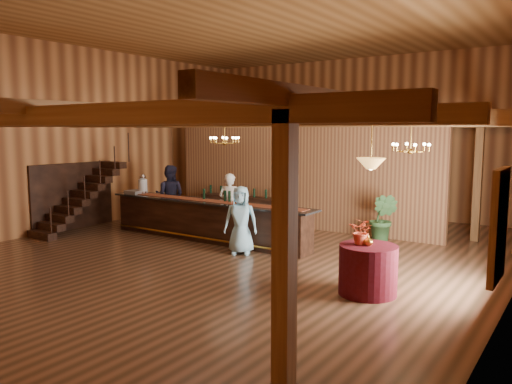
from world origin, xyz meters
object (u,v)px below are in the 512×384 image
Objects in this scene: raffle_drum at (281,202)px; pendant_lamp at (371,163)px; guest at (241,220)px; beverage_dispenser at (143,184)px; staff_second at (170,196)px; bartender at (230,205)px; round_table at (368,270)px; backbar_shelf at (243,209)px; tasting_bar at (207,220)px; chandelier_left at (225,140)px; floor_plant at (383,219)px; chandelier_right at (411,147)px.

raffle_drum is 3.62m from pendant_lamp.
beverage_dispenser is at bearing 143.56° from guest.
pendant_lamp reaches higher than staff_second.
raffle_drum is 2.32m from bartender.
backbar_shelf is at bearing 143.66° from round_table.
guest is at bearing 130.92° from staff_second.
chandelier_left is at bearing 68.96° from tasting_bar.
staff_second is 4.18m from guest.
floor_plant is (6.33, 1.45, -0.29)m from staff_second.
pendant_lamp reaches higher than floor_plant.
staff_second is at bearing 131.74° from guest.
tasting_bar is at bearing 161.25° from pendant_lamp.
chandelier_left reaches higher than guest.
guest is (1.41, -1.41, -0.07)m from bartender.
chandelier_left reaches higher than bartender.
pendant_lamp is 0.67× the size of floor_plant.
chandelier_right is 0.45× the size of bartender.
staff_second reaches higher than floor_plant.
round_table is at bearing 138.73° from bartender.
chandelier_right is at bearing 89.43° from pendant_lamp.
tasting_bar is 7.25× the size of pendant_lamp.
staff_second is (-2.43, 0.32, -1.77)m from chandelier_left.
beverage_dispenser is at bearing 178.79° from tasting_bar.
bartender reaches higher than beverage_dispenser.
tasting_bar is at bearing -176.19° from chandelier_right.
guest is at bearing -57.35° from backbar_shelf.
tasting_bar is 4.71m from floor_plant.
staff_second is (-7.59, 0.51, -1.68)m from chandelier_right.
guest is (-3.69, 1.12, 0.37)m from round_table.
bartender is (-5.11, 2.53, 0.44)m from round_table.
floor_plant is at bearing 165.77° from staff_second.
bartender is at bearing -157.59° from floor_plant.
raffle_drum is at bearing -43.47° from backbar_shelf.
chandelier_left is 0.45× the size of bartender.
round_table is at bearing -73.29° from floor_plant.
chandelier_right is (2.97, 0.41, 1.37)m from raffle_drum.
beverage_dispenser is 4.28m from guest.
beverage_dispenser reaches higher than backbar_shelf.
tasting_bar is at bearing -150.60° from floor_plant.
chandelier_right is 0.48× the size of guest.
beverage_dispenser is 0.57× the size of round_table.
round_table is at bearing -13.35° from beverage_dispenser.
floor_plant is (2.45, 3.01, -0.16)m from guest.
beverage_dispenser is 0.45× the size of floor_plant.
beverage_dispenser is 8.00m from chandelier_right.
tasting_bar reaches higher than round_table.
chandelier_left reaches higher than backbar_shelf.
chandelier_left is (0.91, -2.09, 2.29)m from backbar_shelf.
chandelier_left is at bearing 177.93° from chandelier_right.
backbar_shelf is 3.23m from chandelier_left.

